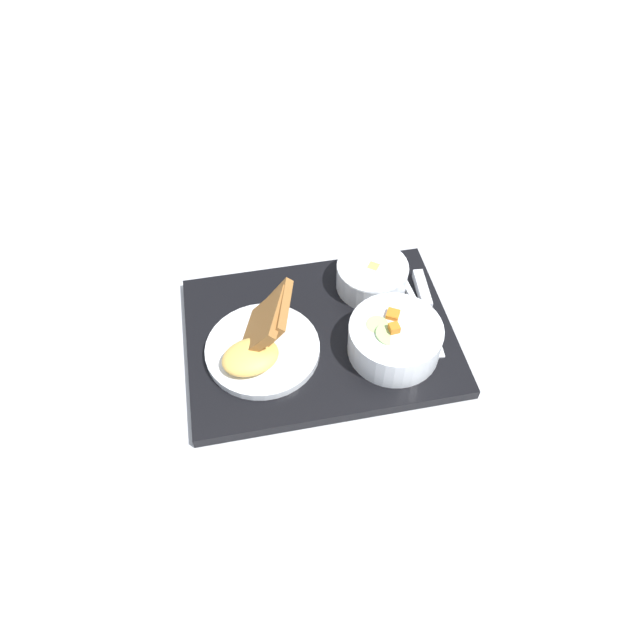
% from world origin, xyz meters
% --- Properties ---
extents(ground_plane, '(4.00, 4.00, 0.00)m').
position_xyz_m(ground_plane, '(0.00, 0.00, 0.00)').
color(ground_plane, silver).
extents(serving_tray, '(0.45, 0.35, 0.02)m').
position_xyz_m(serving_tray, '(0.00, 0.00, 0.01)').
color(serving_tray, black).
rests_on(serving_tray, ground_plane).
extents(bowl_salad, '(0.14, 0.14, 0.07)m').
position_xyz_m(bowl_salad, '(-0.10, 0.07, 0.05)').
color(bowl_salad, silver).
rests_on(bowl_salad, serving_tray).
extents(bowl_soup, '(0.12, 0.12, 0.05)m').
position_xyz_m(bowl_soup, '(-0.11, -0.07, 0.05)').
color(bowl_soup, silver).
rests_on(bowl_soup, serving_tray).
extents(plate_main, '(0.18, 0.18, 0.09)m').
position_xyz_m(plate_main, '(0.10, 0.01, 0.04)').
color(plate_main, silver).
rests_on(plate_main, serving_tray).
extents(knife, '(0.05, 0.17, 0.02)m').
position_xyz_m(knife, '(-0.19, -0.02, 0.03)').
color(knife, silver).
rests_on(knife, serving_tray).
extents(spoon, '(0.03, 0.17, 0.01)m').
position_xyz_m(spoon, '(-0.17, -0.01, 0.02)').
color(spoon, silver).
rests_on(spoon, serving_tray).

